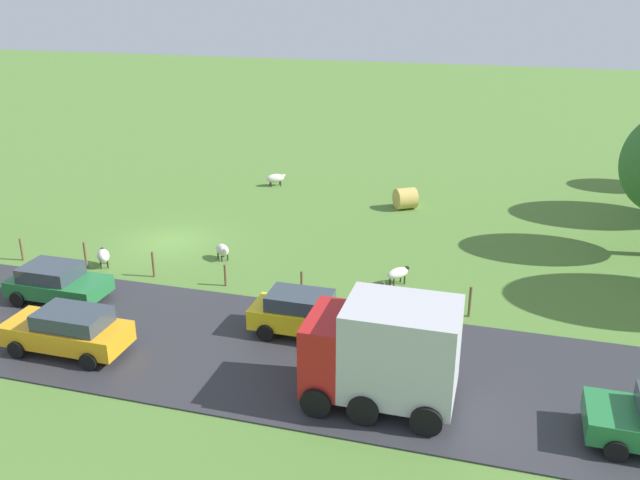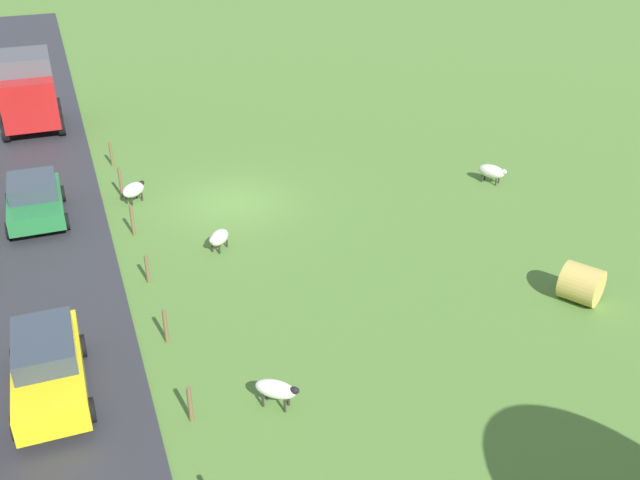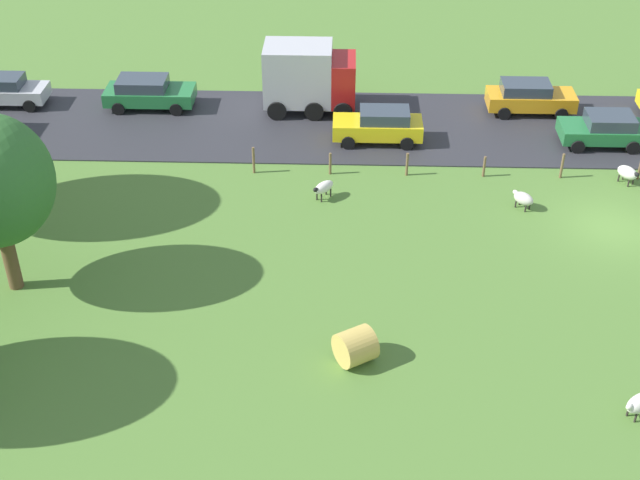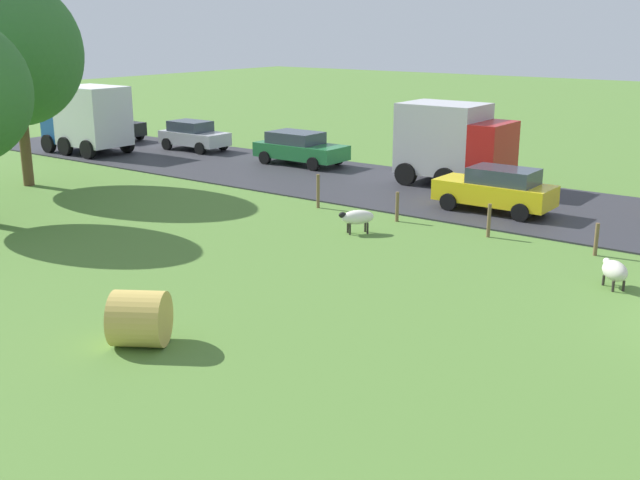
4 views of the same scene
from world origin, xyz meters
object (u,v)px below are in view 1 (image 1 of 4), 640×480
car_0 (306,314)px  sheep_0 (398,273)px  truck_1 (384,351)px  sheep_2 (275,178)px  sheep_3 (223,250)px  sheep_1 (103,256)px  car_4 (57,282)px  car_6 (68,330)px  hay_bale_0 (405,198)px

car_0 → sheep_0: bearing=155.0°
truck_1 → car_0: truck_1 is taller
sheep_2 → sheep_3: sheep_2 is taller
sheep_0 → sheep_2: size_ratio=0.91×
sheep_1 → sheep_3: bearing=114.7°
car_0 → car_4: size_ratio=1.08×
car_6 → car_4: bearing=-139.1°
sheep_1 → car_6: bearing=24.2°
sheep_1 → car_6: car_6 is taller
sheep_1 → sheep_2: (-14.42, 3.35, -0.02)m
sheep_3 → hay_bale_0: size_ratio=0.84×
sheep_2 → car_6: 21.54m
hay_bale_0 → car_4: car_4 is taller
sheep_2 → sheep_1: bearing=-13.1°
sheep_3 → car_4: size_ratio=0.26×
hay_bale_0 → sheep_3: bearing=-35.7°
car_6 → truck_1: bearing=90.1°
hay_bale_0 → truck_1: 19.48m
car_0 → hay_bale_0: bearing=175.8°
sheep_0 → truck_1: size_ratio=0.25×
sheep_0 → hay_bale_0: (-10.44, -1.36, 0.07)m
car_0 → truck_1: bearing=45.7°
sheep_2 → sheep_0: bearing=38.6°
sheep_0 → car_6: bearing=-49.2°
sheep_3 → car_0: car_0 is taller
sheep_1 → car_6: size_ratio=0.26×
sheep_2 → car_6: (21.54, -0.15, 0.39)m
sheep_2 → car_0: car_0 is taller
hay_bale_0 → sheep_0: bearing=7.4°
sheep_1 → sheep_2: sheep_1 is taller
sheep_1 → car_0: car_0 is taller
sheep_0 → car_6: size_ratio=0.26×
truck_1 → car_6: 11.35m
sheep_3 → truck_1: (9.39, 9.54, 1.40)m
hay_bale_0 → car_6: bearing=-24.7°
sheep_3 → sheep_0: bearing=86.4°
car_0 → car_6: (3.49, -7.75, -0.01)m
sheep_2 → car_4: (18.11, -3.12, 0.35)m
car_4 → car_6: car_6 is taller
hay_bale_0 → sheep_1: bearing=-44.8°
car_6 → sheep_2: bearing=179.6°
truck_1 → car_6: bearing=-89.9°
sheep_2 → hay_bale_0: (2.23, 8.75, 0.10)m
car_0 → car_6: bearing=-65.8°
sheep_0 → car_0: 5.95m
sheep_1 → hay_bale_0: 17.18m
sheep_0 → car_6: 13.57m
sheep_0 → car_4: size_ratio=0.29×
sheep_1 → car_4: size_ratio=0.29×
sheep_1 → car_0: (3.62, 10.95, 0.38)m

